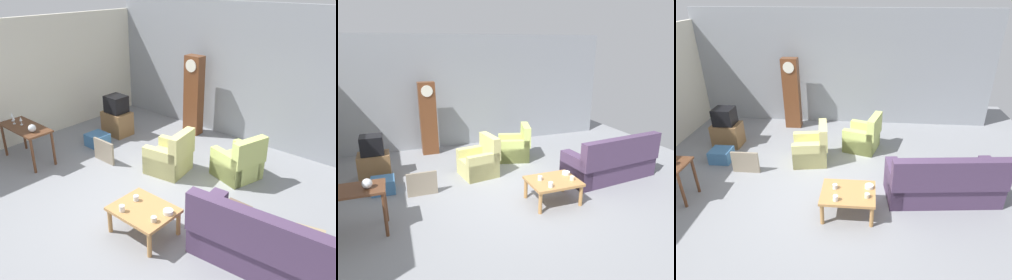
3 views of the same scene
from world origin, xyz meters
TOP-DOWN VIEW (x-y plane):
  - ground_plane at (0.00, 0.00)m, footprint 10.40×10.40m
  - garage_door_wall at (0.00, 3.60)m, footprint 8.40×0.16m
  - pegboard_wall_left at (-4.20, 0.40)m, footprint 0.12×6.40m
  - couch_floral at (2.23, -0.10)m, footprint 2.18×1.09m
  - armchair_olive_near at (-0.50, 1.12)m, footprint 0.90×0.88m
  - armchair_olive_far at (0.68, 1.82)m, footprint 0.97×0.95m
  - coffee_table_wood at (0.47, -0.64)m, footprint 0.96×0.76m
  - console_table_dark at (-3.16, -0.50)m, footprint 1.30×0.56m
  - grandfather_clock at (-1.38, 3.05)m, footprint 0.44×0.30m
  - tv_stand_cabinet at (-2.79, 1.73)m, footprint 0.68×0.52m
  - tv_crt at (-2.79, 1.73)m, footprint 0.48×0.44m
  - framed_picture_leaning at (-1.87, 0.52)m, footprint 0.60×0.05m
  - storage_box_blue at (-2.62, 0.94)m, footprint 0.47×0.44m
  - glass_dome_cloche at (-2.77, -0.55)m, footprint 0.16×0.16m
  - cup_white_porcelain at (0.27, -0.90)m, footprint 0.09×0.09m
  - cup_blue_rimmed at (0.23, -0.56)m, footprint 0.09×0.09m
  - cup_cream_tall at (0.80, -0.77)m, footprint 0.09×0.09m
  - bowl_white_stacked at (0.84, -0.49)m, footprint 0.15×0.15m
  - wine_glass_tall at (-3.65, -0.51)m, footprint 0.07×0.07m
  - wine_glass_mid at (-3.47, -0.57)m, footprint 0.07×0.07m
  - wine_glass_short at (-3.29, -0.50)m, footprint 0.06×0.06m

SIDE VIEW (x-z plane):
  - ground_plane at x=0.00m, z-range 0.00..0.00m
  - storage_box_blue at x=-2.62m, z-range 0.00..0.30m
  - framed_picture_leaning at x=-1.87m, z-range 0.00..0.49m
  - tv_stand_cabinet at x=-2.79m, z-range 0.00..0.59m
  - armchair_olive_near at x=-0.50m, z-range -0.15..0.77m
  - armchair_olive_far at x=0.68m, z-range -0.15..0.77m
  - couch_floral at x=2.23m, z-range -0.17..0.87m
  - coffee_table_wood at x=0.47m, z-range 0.16..0.62m
  - bowl_white_stacked at x=0.84m, z-range 0.46..0.52m
  - cup_cream_tall at x=0.80m, z-range 0.46..0.54m
  - cup_blue_rimmed at x=0.23m, z-range 0.46..0.54m
  - cup_white_porcelain at x=0.27m, z-range 0.46..0.56m
  - console_table_dark at x=-3.16m, z-range 0.28..1.07m
  - tv_crt at x=-2.79m, z-range 0.59..1.01m
  - glass_dome_cloche at x=-2.77m, z-range 0.79..0.95m
  - wine_glass_mid at x=-3.47m, z-range 0.82..0.98m
  - wine_glass_short at x=-3.29m, z-range 0.82..1.00m
  - wine_glass_tall at x=-3.65m, z-range 0.82..1.02m
  - grandfather_clock at x=-1.38m, z-range 0.01..1.99m
  - pegboard_wall_left at x=-4.20m, z-range 0.00..2.88m
  - garage_door_wall at x=0.00m, z-range 0.00..3.20m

